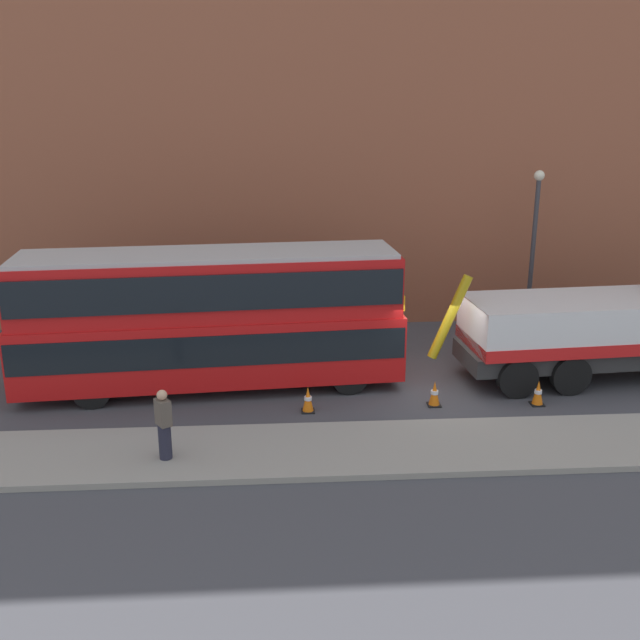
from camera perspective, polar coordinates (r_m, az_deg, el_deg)
ground_plane at (r=22.05m, az=8.61°, el=-4.96°), size 120.00×120.00×0.00m
near_kerb at (r=18.31m, az=11.39°, el=-9.65°), size 60.00×2.80×0.15m
building_facade at (r=27.10m, az=6.30°, el=16.72°), size 60.00×1.50×16.00m
recovery_tow_truck at (r=23.66m, az=22.87°, el=-0.10°), size 10.22×3.30×3.67m
double_decker_bus at (r=21.09m, az=-8.60°, el=0.44°), size 11.17×3.36×4.06m
pedestrian_onlooker at (r=17.24m, az=-12.16°, el=-8.09°), size 0.44×0.48×1.71m
traffic_cone_near_bus at (r=19.81m, az=-0.95°, el=-6.31°), size 0.36×0.36×0.72m
traffic_cone_midway at (r=20.44m, az=8.98°, el=-5.77°), size 0.36×0.36×0.72m
traffic_cone_near_truck at (r=21.12m, az=16.75°, el=-5.55°), size 0.36×0.36×0.72m
street_lamp at (r=26.57m, az=16.44°, el=6.14°), size 0.36×0.36×5.83m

